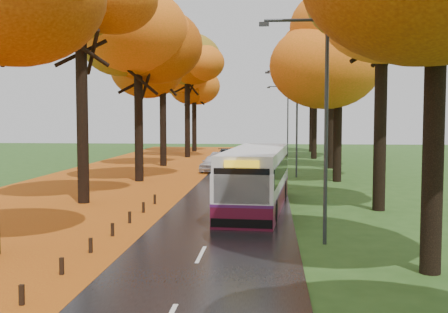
# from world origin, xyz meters

# --- Properties ---
(road) EXTENTS (6.50, 90.00, 0.04)m
(road) POSITION_xyz_m (0.00, 25.00, 0.02)
(road) COLOR black
(road) RESTS_ON ground
(centre_line) EXTENTS (0.12, 90.00, 0.01)m
(centre_line) POSITION_xyz_m (0.00, 25.00, 0.04)
(centre_line) COLOR silver
(centre_line) RESTS_ON road
(leaf_verge) EXTENTS (12.00, 90.00, 0.02)m
(leaf_verge) POSITION_xyz_m (-9.00, 25.00, 0.01)
(leaf_verge) COLOR maroon
(leaf_verge) RESTS_ON ground
(leaf_drift) EXTENTS (0.90, 90.00, 0.01)m
(leaf_drift) POSITION_xyz_m (-3.05, 25.00, 0.04)
(leaf_drift) COLOR #B66A12
(leaf_drift) RESTS_ON road
(trees_left) EXTENTS (9.20, 74.00, 13.88)m
(trees_left) POSITION_xyz_m (-7.18, 27.06, 9.53)
(trees_left) COLOR black
(trees_left) RESTS_ON ground
(trees_right) EXTENTS (9.30, 74.20, 13.96)m
(trees_right) POSITION_xyz_m (7.19, 26.91, 9.69)
(trees_right) COLOR black
(trees_right) RESTS_ON ground
(bollard_row) EXTENTS (0.11, 23.51, 0.52)m
(bollard_row) POSITION_xyz_m (-3.70, 4.70, 0.26)
(bollard_row) COLOR black
(bollard_row) RESTS_ON ground
(streetlamp_near) EXTENTS (2.45, 0.18, 8.00)m
(streetlamp_near) POSITION_xyz_m (3.95, 8.00, 4.71)
(streetlamp_near) COLOR #333538
(streetlamp_near) RESTS_ON ground
(streetlamp_mid) EXTENTS (2.45, 0.18, 8.00)m
(streetlamp_mid) POSITION_xyz_m (3.95, 30.00, 4.71)
(streetlamp_mid) COLOR #333538
(streetlamp_mid) RESTS_ON ground
(streetlamp_far) EXTENTS (2.45, 0.18, 8.00)m
(streetlamp_far) POSITION_xyz_m (3.95, 52.00, 4.71)
(streetlamp_far) COLOR #333538
(streetlamp_far) RESTS_ON ground
(bus) EXTENTS (3.43, 11.29, 2.93)m
(bus) POSITION_xyz_m (1.56, 15.44, 1.57)
(bus) COLOR #540D22
(bus) RESTS_ON road
(car_white) EXTENTS (2.26, 4.31, 1.40)m
(car_white) POSITION_xyz_m (-2.35, 33.34, 0.74)
(car_white) COLOR silver
(car_white) RESTS_ON road
(car_silver) EXTENTS (2.13, 4.00, 1.25)m
(car_silver) POSITION_xyz_m (-2.35, 38.25, 0.67)
(car_silver) COLOR #A9ABB1
(car_silver) RESTS_ON road
(car_dark) EXTENTS (2.30, 4.43, 1.23)m
(car_dark) POSITION_xyz_m (-2.13, 43.87, 0.65)
(car_dark) COLOR black
(car_dark) RESTS_ON road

